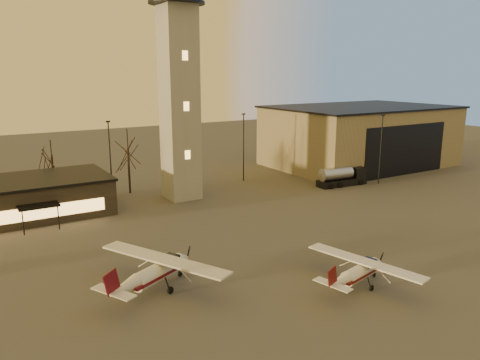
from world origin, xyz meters
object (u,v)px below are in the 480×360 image
Objects in this scene: fuel_truck at (342,178)px; cessna_rear at (161,274)px; cessna_front at (362,273)px; control_tower at (179,70)px; hangar at (360,136)px.

cessna_rear is at bearing -148.82° from fuel_truck.
cessna_rear is (-13.45, 7.74, 0.18)m from cessna_front.
cessna_front is at bearing -56.26° from cessna_rear.
fuel_truck is at bearing -14.92° from control_tower.
cessna_front is at bearing -88.02° from control_tower.
hangar is 3.11× the size of cessna_front.
control_tower is at bearing -173.69° from hangar.
control_tower is 34.43m from cessna_front.
fuel_truck is at bearing 36.12° from cessna_front.
hangar is 17.27m from fuel_truck.
hangar is (36.00, 3.98, -11.17)m from control_tower.
hangar is at bearing 2.84° from cessna_rear.
control_tower is 1.07× the size of hangar.
cessna_front is at bearing -135.14° from hangar.
control_tower is at bearing 170.21° from fuel_truck.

